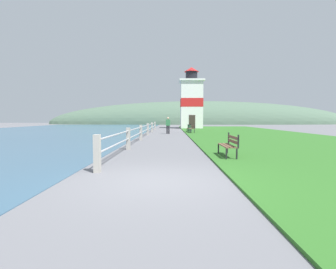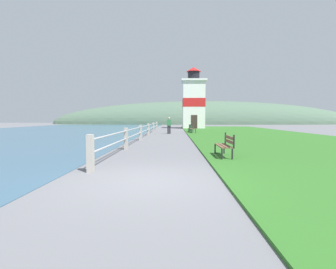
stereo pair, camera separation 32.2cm
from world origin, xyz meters
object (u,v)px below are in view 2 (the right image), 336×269
(park_bench_near, at_px, (225,144))
(park_bench_midway, at_px, (193,128))
(lighthouse, at_px, (194,102))
(person_strolling, at_px, (169,125))
(trash_bin, at_px, (191,128))

(park_bench_near, bearing_deg, park_bench_midway, -89.59)
(park_bench_near, height_order, lighthouse, lighthouse)
(park_bench_near, relative_size, person_strolling, 0.99)
(park_bench_near, height_order, park_bench_midway, same)
(park_bench_near, relative_size, trash_bin, 1.92)
(park_bench_midway, height_order, person_strolling, person_strolling)
(park_bench_midway, bearing_deg, person_strolling, 20.15)
(park_bench_near, xyz_separation_m, trash_bin, (-0.17, 18.57, -0.11))
(person_strolling, height_order, trash_bin, person_strolling)
(lighthouse, relative_size, person_strolling, 5.57)
(park_bench_midway, distance_m, lighthouse, 13.12)
(park_bench_near, distance_m, lighthouse, 29.61)
(park_bench_near, xyz_separation_m, person_strolling, (-2.53, 15.53, 0.35))
(person_strolling, distance_m, trash_bin, 3.88)
(park_bench_midway, bearing_deg, lighthouse, -101.68)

